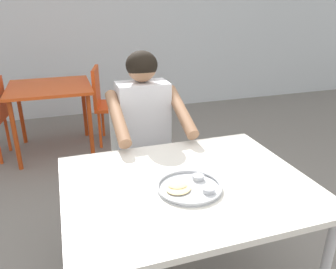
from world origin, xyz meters
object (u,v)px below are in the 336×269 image
object	(u,v)px
chair_foreground	(140,149)
chair_red_right	(107,100)
diner_foreground	(147,129)
table_foreground	(187,194)
table_background_red	(50,94)
thali_tray	(189,187)

from	to	relation	value
chair_foreground	chair_red_right	bearing A→B (deg)	91.10
diner_foreground	chair_red_right	size ratio (longest dim) A/B	1.44
table_foreground	chair_red_right	xyz separation A→B (m)	(-0.04, 2.33, -0.16)
table_background_red	chair_red_right	world-z (taller)	chair_red_right
thali_tray	chair_red_right	bearing A→B (deg)	90.67
diner_foreground	chair_red_right	world-z (taller)	diner_foreground
table_foreground	thali_tray	bearing A→B (deg)	-101.86
table_foreground	chair_foreground	size ratio (longest dim) A/B	1.34
thali_tray	chair_red_right	world-z (taller)	chair_red_right
chair_foreground	chair_red_right	size ratio (longest dim) A/B	1.00
chair_red_right	thali_tray	bearing A→B (deg)	-89.33
table_foreground	diner_foreground	bearing A→B (deg)	91.08
table_foreground	chair_red_right	bearing A→B (deg)	91.02
diner_foreground	thali_tray	bearing A→B (deg)	-90.02
diner_foreground	chair_red_right	distance (m)	1.65
chair_foreground	diner_foreground	world-z (taller)	diner_foreground
table_foreground	chair_foreground	world-z (taller)	chair_foreground
thali_tray	diner_foreground	xyz separation A→B (m)	(0.00, 0.76, 0.00)
table_foreground	thali_tray	xyz separation A→B (m)	(-0.01, -0.06, 0.08)
table_foreground	table_background_red	xyz separation A→B (m)	(-0.63, 2.26, -0.03)
thali_tray	chair_foreground	xyz separation A→B (m)	(-0.00, 0.98, -0.23)
thali_tray	diner_foreground	size ratio (longest dim) A/B	0.24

